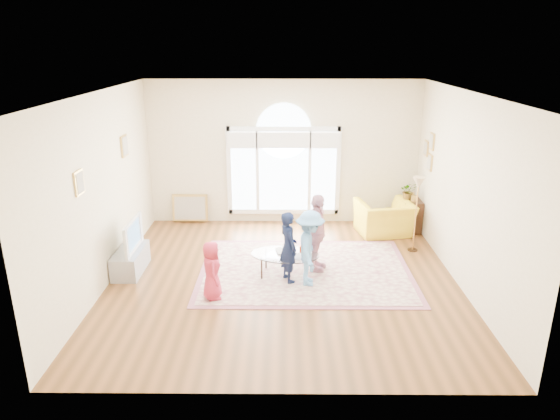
{
  "coord_description": "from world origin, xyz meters",
  "views": [
    {
      "loc": [
        0.01,
        -7.88,
        3.95
      ],
      "look_at": [
        -0.06,
        0.3,
        1.18
      ],
      "focal_mm": 32.0,
      "sensor_mm": 36.0,
      "label": 1
    }
  ],
  "objects_px": {
    "coffee_table": "(285,255)",
    "armchair": "(384,218)",
    "television": "(128,235)",
    "tv_console": "(131,261)",
    "area_rug": "(305,270)"
  },
  "relations": [
    {
      "from": "area_rug",
      "to": "tv_console",
      "type": "height_order",
      "value": "tv_console"
    },
    {
      "from": "area_rug",
      "to": "armchair",
      "type": "xyz_separation_m",
      "value": [
        1.76,
        1.85,
        0.35
      ]
    },
    {
      "from": "tv_console",
      "to": "coffee_table",
      "type": "xyz_separation_m",
      "value": [
        2.78,
        -0.15,
        0.19
      ]
    },
    {
      "from": "coffee_table",
      "to": "armchair",
      "type": "height_order",
      "value": "armchair"
    },
    {
      "from": "television",
      "to": "armchair",
      "type": "bearing_deg",
      "value": 21.17
    },
    {
      "from": "tv_console",
      "to": "armchair",
      "type": "distance_m",
      "value": 5.27
    },
    {
      "from": "area_rug",
      "to": "armchair",
      "type": "bearing_deg",
      "value": 46.34
    },
    {
      "from": "tv_console",
      "to": "armchair",
      "type": "bearing_deg",
      "value": 21.13
    },
    {
      "from": "television",
      "to": "tv_console",
      "type": "bearing_deg",
      "value": 180.0
    },
    {
      "from": "area_rug",
      "to": "television",
      "type": "distance_m",
      "value": 3.22
    },
    {
      "from": "coffee_table",
      "to": "armchair",
      "type": "xyz_separation_m",
      "value": [
        2.13,
        2.05,
        -0.04
      ]
    },
    {
      "from": "television",
      "to": "coffee_table",
      "type": "height_order",
      "value": "television"
    },
    {
      "from": "tv_console",
      "to": "armchair",
      "type": "height_order",
      "value": "armchair"
    },
    {
      "from": "area_rug",
      "to": "armchair",
      "type": "distance_m",
      "value": 2.58
    },
    {
      "from": "area_rug",
      "to": "tv_console",
      "type": "xyz_separation_m",
      "value": [
        -3.15,
        -0.05,
        0.2
      ]
    }
  ]
}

